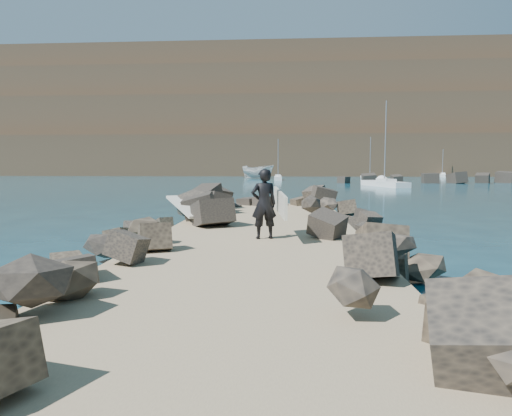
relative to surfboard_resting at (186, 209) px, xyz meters
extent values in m
plane|color=#0F384C|center=(2.85, -3.04, -1.04)|extent=(800.00, 800.00, 0.00)
cube|color=#8C7759|center=(2.85, -5.04, -0.74)|extent=(6.00, 26.00, 0.60)
cube|color=black|center=(-0.05, -4.54, -0.54)|extent=(2.60, 22.00, 1.00)
cube|color=black|center=(5.75, -4.54, -0.54)|extent=(2.60, 22.00, 1.00)
cube|color=#2D4919|center=(12.85, 156.96, 14.96)|extent=(360.00, 140.00, 32.00)
cube|color=silver|center=(0.00, 0.00, 0.00)|extent=(1.96, 2.57, 0.09)
imported|color=silver|center=(-2.25, 73.53, 0.27)|extent=(7.28, 4.93, 2.63)
imported|color=black|center=(3.04, -3.63, 0.53)|extent=(0.81, 0.63, 1.95)
cube|color=white|center=(3.49, -3.63, 0.59)|extent=(0.43, 2.41, 0.76)
cube|color=white|center=(1.96, 62.85, -0.79)|extent=(1.41, 5.90, 0.80)
cylinder|color=gray|center=(1.96, 62.85, 2.79)|extent=(0.12, 0.12, 6.47)
cube|color=white|center=(1.96, 62.15, -0.29)|extent=(0.97, 1.66, 0.44)
cube|color=white|center=(18.89, 70.08, -0.79)|extent=(2.42, 6.66, 0.80)
cylinder|color=gray|center=(18.89, 70.08, 3.14)|extent=(0.12, 0.12, 7.17)
cube|color=white|center=(18.89, 69.31, -0.29)|extent=(1.31, 1.96, 0.44)
cube|color=white|center=(36.90, 84.92, -0.79)|extent=(2.18, 5.01, 0.80)
cylinder|color=gray|center=(36.90, 84.92, 2.25)|extent=(0.12, 0.12, 5.38)
cube|color=white|center=(36.90, 84.35, -0.29)|extent=(1.08, 1.51, 0.44)
cube|color=white|center=(15.47, 40.59, -0.79)|extent=(4.45, 9.06, 0.80)
cylinder|color=gray|center=(15.47, 40.59, 4.44)|extent=(0.12, 0.12, 9.76)
cube|color=white|center=(15.47, 39.57, -0.29)|extent=(2.08, 2.79, 0.44)
cube|color=white|center=(-37.15, 148.96, 32.96)|extent=(10.00, 8.00, 4.00)
cube|color=white|center=(2.85, 161.96, 32.71)|extent=(8.00, 6.00, 3.50)
cube|color=white|center=(37.85, 144.96, 32.96)|extent=(12.00, 7.00, 4.00)
cube|color=white|center=(72.85, 156.96, 32.46)|extent=(6.00, 6.00, 3.00)
camera|label=1|loc=(3.71, -16.25, 1.62)|focal=32.00mm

